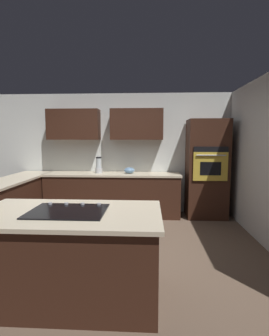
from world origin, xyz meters
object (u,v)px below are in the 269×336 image
object	(u,v)px
cooktop	(68,211)
blender	(99,166)
wall_oven	(207,169)
mixing_bowl	(129,170)

from	to	relation	value
cooktop	blender	xyz separation A→B (m)	(0.25, -2.87, 0.14)
wall_oven	cooktop	size ratio (longest dim) A/B	2.65
blender	mixing_bowl	world-z (taller)	blender
wall_oven	cooktop	bearing A→B (deg)	54.62
wall_oven	mixing_bowl	size ratio (longest dim) A/B	9.01
cooktop	blender	distance (m)	2.88
cooktop	mixing_bowl	bearing A→B (deg)	-98.02
wall_oven	blender	distance (m)	2.25
cooktop	blender	size ratio (longest dim) A/B	2.22
cooktop	mixing_bowl	xyz separation A→B (m)	(-0.40, -2.87, 0.05)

